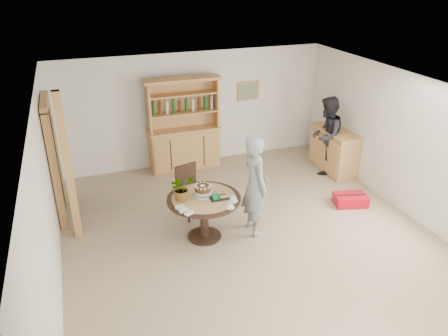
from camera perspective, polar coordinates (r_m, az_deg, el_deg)
The scene contains 17 objects.
ground at distance 7.30m, azimuth 3.93°, elevation -9.72°, with size 7.00×7.00×0.00m, color tan.
room_shell at distance 6.48m, azimuth 4.38°, elevation 3.05°, with size 6.04×7.04×2.52m.
doorway at distance 8.08m, azimuth -21.36°, elevation 1.06°, with size 0.13×1.10×2.18m.
pine_post at distance 7.28m, azimuth -19.69°, elevation -0.06°, with size 0.12×0.12×2.50m, color tan.
hutch at distance 9.62m, azimuth -5.25°, elevation 3.85°, with size 1.62×0.54×2.04m.
sideboard at distance 9.83m, azimuth 14.16°, elevation 2.26°, with size 0.54×1.26×0.94m.
dining_table at distance 7.12m, azimuth -2.63°, elevation -4.93°, with size 1.20×1.20×0.76m.
dining_chair at distance 7.84m, azimuth -4.56°, elevation -2.53°, with size 0.52×0.52×0.95m.
birthday_cake at distance 7.03m, azimuth -2.79°, elevation -2.77°, with size 0.30×0.30×0.20m.
flower_vase at distance 6.90m, azimuth -5.58°, elevation -2.58°, with size 0.38×0.33×0.42m, color #3F7233.
gift_tray at distance 6.98m, azimuth -0.67°, elevation -3.83°, with size 0.30×0.20×0.08m.
coffee_cup_a at distance 6.90m, azimuth 1.22°, elevation -4.08°, with size 0.15×0.15×0.09m.
coffee_cup_b at distance 6.73m, azimuth 0.77°, elevation -4.94°, with size 0.15×0.15×0.08m.
napkins at distance 6.68m, azimuth -5.23°, elevation -5.51°, with size 0.24×0.33×0.03m.
teen_boy at distance 7.17m, azimuth 4.08°, elevation -2.28°, with size 0.64×0.42×1.75m, color gray.
adult_person at distance 9.56m, azimuth 13.21°, elevation 4.13°, with size 0.82×0.64×1.69m, color black.
red_suitcase at distance 8.65m, azimuth 16.17°, elevation -4.00°, with size 0.68×0.54×0.21m.
Camera 1 is at (-2.47, -5.46, 4.17)m, focal length 35.00 mm.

